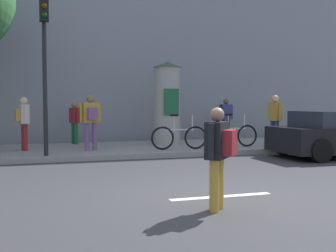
{
  "coord_description": "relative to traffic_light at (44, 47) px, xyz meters",
  "views": [
    {
      "loc": [
        -2.85,
        -6.15,
        1.53
      ],
      "look_at": [
        -0.31,
        2.0,
        1.09
      ],
      "focal_mm": 43.61,
      "sensor_mm": 36.0,
      "label": 1
    }
  ],
  "objects": [
    {
      "name": "pedestrian_in_red_top",
      "position": [
        2.33,
        -6.03,
        -2.17
      ],
      "size": [
        0.53,
        0.53,
        1.49
      ],
      "color": "#B78C33",
      "rests_on": "ground_plane"
    },
    {
      "name": "traffic_light",
      "position": [
        0.0,
        0.0,
        0.0
      ],
      "size": [
        0.24,
        0.45,
        4.32
      ],
      "color": "black",
      "rests_on": "sidewalk_curb"
    },
    {
      "name": "pedestrian_near_pole",
      "position": [
        -0.63,
        1.61,
        -1.96
      ],
      "size": [
        0.45,
        0.56,
        1.61
      ],
      "color": "maroon",
      "rests_on": "sidewalk_curb"
    },
    {
      "name": "pedestrian_with_backpack",
      "position": [
        1.03,
        3.24,
        -2.04
      ],
      "size": [
        0.48,
        0.54,
        1.48
      ],
      "color": "#1E5938",
      "rests_on": "sidewalk_curb"
    },
    {
      "name": "poster_column",
      "position": [
        4.12,
        2.27,
        -1.44
      ],
      "size": [
        0.99,
        0.99,
        2.89
      ],
      "color": "#9E9B93",
      "rests_on": "sidewalk_curb"
    },
    {
      "name": "building_backdrop",
      "position": [
        2.74,
        6.76,
        2.06
      ],
      "size": [
        36.0,
        5.0,
        10.24
      ],
      "primitive_type": "cube",
      "color": "gray",
      "rests_on": "ground_plane"
    },
    {
      "name": "ground_plane",
      "position": [
        2.74,
        -5.24,
        -3.06
      ],
      "size": [
        80.0,
        80.0,
        0.0
      ],
      "primitive_type": "plane",
      "color": "#38383A"
    },
    {
      "name": "bicycle_leaning",
      "position": [
        3.95,
        0.48,
        -2.52
      ],
      "size": [
        1.77,
        0.22,
        1.09
      ],
      "color": "black",
      "rests_on": "sidewalk_curb"
    },
    {
      "name": "pedestrian_in_dark_shirt",
      "position": [
        1.31,
        1.03,
        -1.9
      ],
      "size": [
        0.66,
        0.45,
        1.68
      ],
      "color": "#724C84",
      "rests_on": "sidewalk_curb"
    },
    {
      "name": "pedestrian_with_bag",
      "position": [
        7.19,
        0.29,
        -1.91
      ],
      "size": [
        0.29,
        0.62,
        1.7
      ],
      "color": "navy",
      "rests_on": "sidewalk_curb"
    },
    {
      "name": "bicycle_upright",
      "position": [
        5.84,
        0.63,
        -2.52
      ],
      "size": [
        1.77,
        0.1,
        1.09
      ],
      "color": "black",
      "rests_on": "sidewalk_curb"
    },
    {
      "name": "lane_markings",
      "position": [
        2.74,
        -5.24,
        -3.05
      ],
      "size": [
        25.8,
        0.16,
        0.01
      ],
      "color": "silver",
      "rests_on": "ground_plane"
    },
    {
      "name": "sidewalk_curb",
      "position": [
        2.74,
        1.76,
        -2.98
      ],
      "size": [
        36.0,
        4.0,
        0.15
      ],
      "primitive_type": "cube",
      "color": "gray",
      "rests_on": "ground_plane"
    },
    {
      "name": "pedestrian_in_light_jacket",
      "position": [
        6.72,
        3.02,
        -1.95
      ],
      "size": [
        0.6,
        0.4,
        1.62
      ],
      "color": "black",
      "rests_on": "sidewalk_curb"
    }
  ]
}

